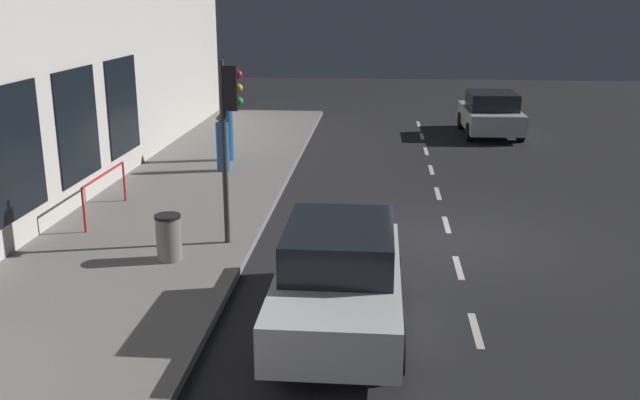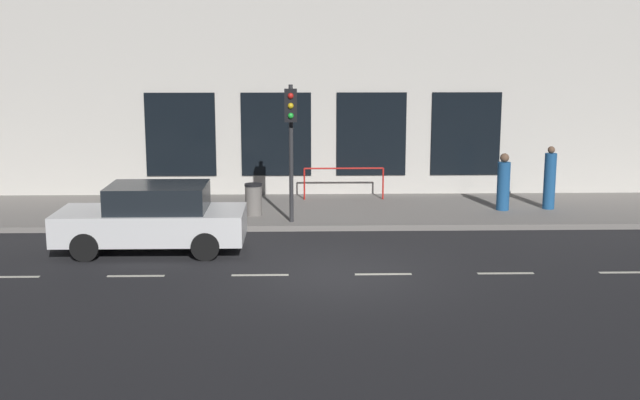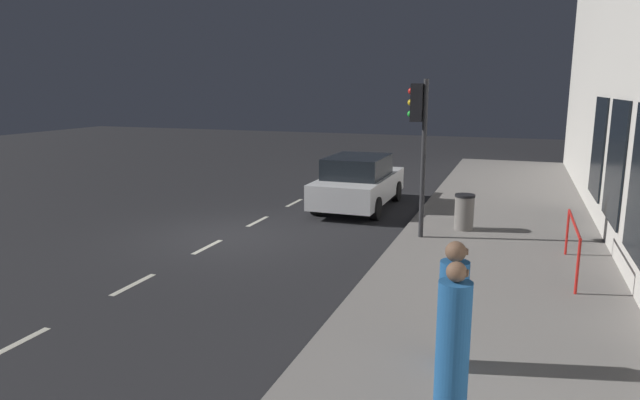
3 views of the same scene
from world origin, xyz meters
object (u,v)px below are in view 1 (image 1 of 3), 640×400
pedestrian_0 (223,144)px  pedestrian_1 (228,132)px  parked_car_1 (339,277)px  parked_car_0 (491,114)px  traffic_light (229,112)px  trash_bin (169,237)px

pedestrian_0 → pedestrian_1: (0.15, -1.36, 0.08)m
parked_car_1 → pedestrian_0: (3.81, -9.17, 0.11)m
parked_car_0 → traffic_light: bearing=-119.1°
traffic_light → parked_car_1: traffic_light is taller
parked_car_0 → pedestrian_1: (8.52, 5.50, 0.20)m
pedestrian_0 → trash_bin: (-0.52, 7.02, -0.31)m
pedestrian_0 → pedestrian_1: 1.37m
parked_car_1 → parked_car_0: bearing=-105.9°
traffic_light → pedestrian_0: bearing=-75.7°
pedestrian_0 → pedestrian_1: size_ratio=0.90×
parked_car_1 → pedestrian_1: (3.96, -10.53, 0.20)m
pedestrian_1 → traffic_light: bearing=-164.7°
parked_car_1 → trash_bin: parked_car_1 is taller
traffic_light → trash_bin: traffic_light is taller
pedestrian_1 → trash_bin: pedestrian_1 is taller
parked_car_0 → trash_bin: parked_car_0 is taller
pedestrian_1 → trash_bin: bearing=-172.9°
parked_car_1 → pedestrian_0: pedestrian_0 is taller
pedestrian_1 → trash_bin: size_ratio=2.05×
traffic_light → trash_bin: (1.00, 1.05, -2.19)m
parked_car_1 → pedestrian_0: 9.93m
parked_car_0 → parked_car_1: 16.66m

